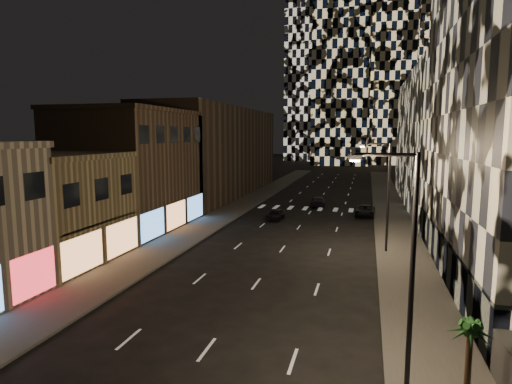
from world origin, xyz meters
The scene contains 17 objects.
sidewalk_left centered at (-10.00, 50.00, 0.07)m, with size 4.00×120.00×0.15m, color #47443F.
sidewalk_right centered at (10.00, 50.00, 0.07)m, with size 4.00×120.00×0.15m, color #47443F.
curb_left centered at (-7.90, 50.00, 0.07)m, with size 0.20×120.00×0.15m, color #4C4C47.
curb_right centered at (7.90, 50.00, 0.07)m, with size 0.20×120.00×0.15m, color #4C4C47.
retail_tan centered at (-17.00, 21.00, 4.00)m, with size 10.00×10.00×8.00m, color #8B7A53.
retail_brown centered at (-17.00, 33.50, 6.00)m, with size 10.00×15.00×12.00m, color #4F3E2D.
retail_filler_left centered at (-17.00, 60.00, 7.00)m, with size 10.00×40.00×14.00m, color #4F3E2D.
midrise_base centered at (12.30, 24.50, 1.50)m, with size 0.60×25.00×3.00m, color #383838.
midrise_filler_right centered at (20.00, 57.00, 9.00)m, with size 16.00×40.00×18.00m, color #232326.
tower_left_back centered at (-12.00, 165.00, 60.00)m, with size 24.00×24.00×120.00m, color black.
tower_center_low centered at (-2.00, 140.00, 47.50)m, with size 18.00×18.00×95.00m, color black.
streetlight_near centered at (8.35, 10.00, 5.35)m, with size 2.55×0.25×9.00m.
streetlight_far centered at (8.35, 30.00, 5.35)m, with size 2.55×0.25×9.00m.
car_dark_midlane centered at (-3.19, 41.29, 0.62)m, with size 1.47×3.66×1.25m, color black.
car_dark_oncoming centered at (0.50, 52.00, 0.68)m, with size 1.91×4.70×1.36m, color black.
car_dark_rightlane centered at (6.78, 46.19, 0.66)m, with size 2.19×4.76×1.32m, color black.
palm_tree centered at (10.47, 9.01, 2.91)m, with size 1.68×1.71×3.34m.
Camera 1 is at (6.84, -6.28, 9.76)m, focal length 30.00 mm.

